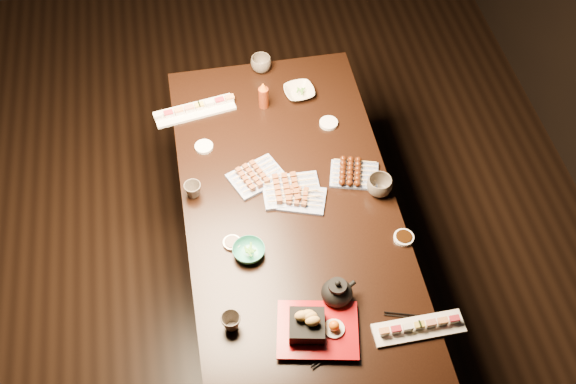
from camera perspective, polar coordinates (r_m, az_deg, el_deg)
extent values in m
plane|color=black|center=(3.78, -4.57, -6.03)|extent=(5.00, 5.00, 0.00)
cube|color=black|center=(3.37, 0.15, -4.80)|extent=(1.17, 1.92, 0.75)
imported|color=teal|center=(2.90, -3.11, -4.71)|extent=(0.16, 0.16, 0.04)
imported|color=beige|center=(3.49, 0.89, 7.90)|extent=(0.16, 0.16, 0.03)
imported|color=brown|center=(2.73, -4.52, -10.21)|extent=(0.10, 0.10, 0.07)
imported|color=brown|center=(3.09, 7.24, 0.47)|extent=(0.13, 0.13, 0.09)
imported|color=brown|center=(3.09, -7.52, 0.15)|extent=(0.09, 0.09, 0.07)
imported|color=brown|center=(3.60, -2.14, 10.08)|extent=(0.13, 0.13, 0.08)
cylinder|color=maroon|center=(3.40, -1.95, 7.70)|extent=(0.05, 0.05, 0.15)
cylinder|color=white|center=(2.95, -4.44, -4.03)|extent=(0.10, 0.10, 0.01)
cylinder|color=white|center=(3.36, 3.23, 5.46)|extent=(0.11, 0.11, 0.02)
cylinder|color=white|center=(2.99, 9.13, -3.58)|extent=(0.09, 0.09, 0.01)
cylinder|color=white|center=(3.28, -6.66, 3.57)|extent=(0.10, 0.10, 0.01)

